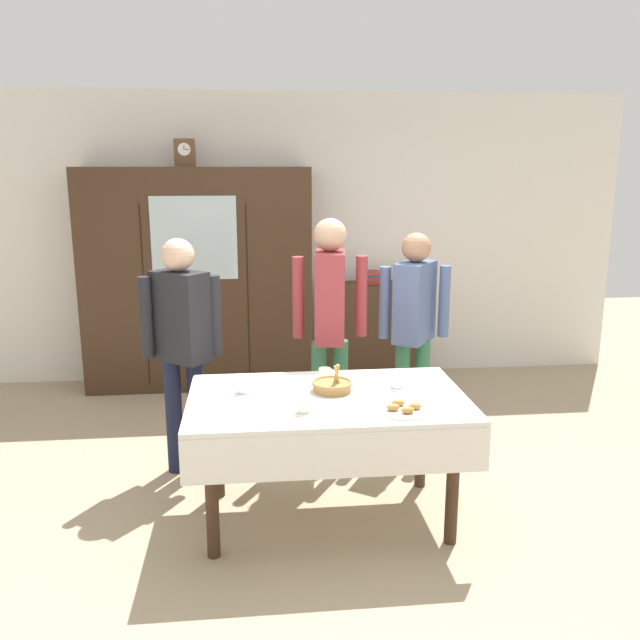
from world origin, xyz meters
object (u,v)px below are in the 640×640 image
bookshelf_low (371,331)px  spoon_back_edge (237,409)px  person_near_right_end (330,313)px  book_stack (372,277)px  tea_cup_far_right (304,408)px  wall_cabinet (198,280)px  spoon_front_edge (349,406)px  mantel_clock (185,153)px  dining_table (328,416)px  tea_cup_center (325,374)px  person_beside_shelf (181,334)px  pastry_plate (403,409)px  tea_cup_mid_right (398,384)px  bread_basket (332,385)px  tea_cup_near_left (244,389)px  person_behind_table_left (414,318)px

bookshelf_low → spoon_back_edge: (-1.24, -2.76, 0.29)m
bookshelf_low → person_near_right_end: size_ratio=0.56×
book_stack → tea_cup_far_right: size_ratio=1.69×
wall_cabinet → spoon_front_edge: (1.00, -2.73, -0.25)m
mantel_clock → bookshelf_low: 2.39m
bookshelf_low → mantel_clock: bearing=-178.3°
dining_table → tea_cup_center: tea_cup_center is taller
person_beside_shelf → person_near_right_end: person_near_right_end is taller
bookshelf_low → pastry_plate: (-0.36, -2.89, 0.30)m
book_stack → person_beside_shelf: bearing=-130.5°
person_beside_shelf → person_near_right_end: (1.00, 0.19, 0.07)m
tea_cup_far_right → tea_cup_center: (0.17, 0.57, 0.00)m
wall_cabinet → pastry_plate: (1.27, -2.84, -0.24)m
tea_cup_mid_right → spoon_back_edge: (-0.93, -0.24, -0.02)m
spoon_front_edge → person_beside_shelf: bearing=137.3°
person_near_right_end → tea_cup_mid_right: bearing=-70.1°
spoon_front_edge → person_near_right_end: size_ratio=0.07×
dining_table → tea_cup_far_right: bearing=-124.8°
bread_basket → spoon_back_edge: bread_basket is taller
person_near_right_end → bread_basket: bearing=-95.9°
pastry_plate → person_beside_shelf: (-1.25, 1.01, 0.19)m
tea_cup_center → pastry_plate: (0.35, -0.60, -0.01)m
book_stack → tea_cup_far_right: book_stack is taller
spoon_front_edge → bread_basket: bearing=103.9°
pastry_plate → person_beside_shelf: person_beside_shelf is taller
wall_cabinet → tea_cup_near_left: bearing=-80.1°
person_near_right_end → wall_cabinet: bearing=122.0°
bookshelf_low → tea_cup_center: size_ratio=7.22×
dining_table → tea_cup_mid_right: 0.46m
mantel_clock → bread_basket: bearing=-67.9°
dining_table → mantel_clock: size_ratio=6.54×
book_stack → bread_basket: size_ratio=0.92×
bread_basket → tea_cup_center: bearing=93.4°
book_stack → pastry_plate: bearing=-97.1°
dining_table → tea_cup_far_right: size_ratio=12.07×
wall_cabinet → spoon_back_edge: bearing=-81.7°
person_near_right_end → book_stack: bearing=70.2°
wall_cabinet → mantel_clock: 1.13m
tea_cup_center → person_near_right_end: bearing=80.4°
person_behind_table_left → tea_cup_far_right: bearing=-124.6°
tea_cup_near_left → tea_cup_mid_right: size_ratio=1.00×
pastry_plate → spoon_front_edge: size_ratio=2.35×
person_behind_table_left → tea_cup_center: bearing=-134.6°
bookshelf_low → bread_basket: size_ratio=3.91×
wall_cabinet → tea_cup_mid_right: (1.32, -2.47, -0.23)m
mantel_clock → pastry_plate: mantel_clock is taller
tea_cup_near_left → person_near_right_end: bearing=54.5°
dining_table → tea_cup_near_left: 0.50m
tea_cup_far_right → person_behind_table_left: size_ratio=0.08×
tea_cup_near_left → bread_basket: (0.51, -0.01, 0.01)m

